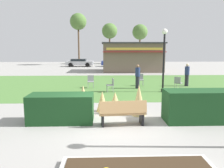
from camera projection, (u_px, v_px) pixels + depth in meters
ground_plane at (110, 125)px, 8.24m from camera, size 80.00×80.00×0.00m
lawn_patch at (107, 84)px, 17.57m from camera, size 36.00×12.00×0.01m
park_bench at (123, 113)px, 8.14m from camera, size 1.74×0.67×0.95m
hedge_left at (61, 108)px, 8.55m from camera, size 2.43×1.10×1.08m
hedge_right at (198, 106)px, 8.59m from camera, size 2.52×1.10×1.22m
ornamental_grass_behind_left at (83, 100)px, 9.39m from camera, size 0.75×0.75×1.27m
ornamental_grass_behind_right at (102, 101)px, 10.00m from camera, size 0.53×0.53×0.91m
ornamental_grass_behind_center at (139, 100)px, 9.38m from camera, size 0.59×0.59×1.31m
ornamental_grass_behind_far at (115, 103)px, 9.61m from camera, size 0.68×0.68×0.95m
lamppost_mid at (164, 52)px, 14.20m from camera, size 0.36×0.36×4.03m
food_kiosk at (132, 57)px, 27.84m from camera, size 7.42×5.16×3.53m
cafe_chair_west at (91, 80)px, 16.07m from camera, size 0.47×0.47×0.89m
cafe_chair_east at (178, 82)px, 15.32m from camera, size 0.62×0.62×0.89m
cafe_chair_center at (111, 84)px, 14.48m from camera, size 0.51×0.51×0.89m
cafe_chair_north at (140, 79)px, 16.98m from camera, size 0.47×0.47×0.89m
person_strolling at (138, 76)px, 15.74m from camera, size 0.34×0.34×1.69m
person_standing at (187, 75)px, 16.73m from camera, size 0.34×0.34×1.69m
parked_car_west_slot at (79, 62)px, 35.27m from camera, size 4.24×2.13×1.20m
parked_car_center_slot at (114, 62)px, 35.46m from camera, size 4.28×2.21×1.20m
tree_left_bg at (78, 22)px, 37.89m from camera, size 2.80×2.80×8.72m
tree_right_bg at (110, 31)px, 40.76m from camera, size 2.80×2.80×7.37m
tree_center_bg at (140, 32)px, 40.99m from camera, size 2.80×2.80×7.20m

